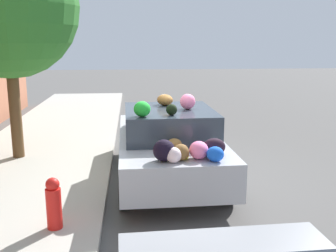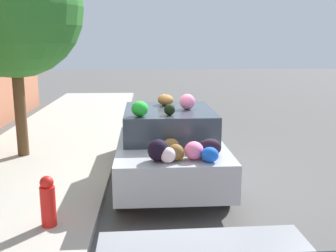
{
  "view_description": "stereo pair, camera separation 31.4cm",
  "coord_description": "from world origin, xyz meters",
  "views": [
    {
      "loc": [
        -6.99,
        0.66,
        2.52
      ],
      "look_at": [
        0.0,
        0.01,
        1.02
      ],
      "focal_mm": 42.0,
      "sensor_mm": 36.0,
      "label": 1
    },
    {
      "loc": [
        -7.01,
        0.35,
        2.52
      ],
      "look_at": [
        0.0,
        0.01,
        1.02
      ],
      "focal_mm": 42.0,
      "sensor_mm": 36.0,
      "label": 2
    }
  ],
  "objects": [
    {
      "name": "street_tree",
      "position": [
        1.41,
        3.1,
        3.21
      ],
      "size": [
        2.88,
        2.88,
        4.55
      ],
      "color": "brown",
      "rests_on": "sidewalk_curb"
    },
    {
      "name": "fire_hydrant",
      "position": [
        -2.05,
        1.71,
        0.45
      ],
      "size": [
        0.2,
        0.2,
        0.7
      ],
      "color": "red",
      "rests_on": "sidewalk_curb"
    },
    {
      "name": "sidewalk_curb",
      "position": [
        0.0,
        2.7,
        0.05
      ],
      "size": [
        24.0,
        3.2,
        0.1
      ],
      "color": "#B2ADA3",
      "rests_on": "ground"
    },
    {
      "name": "art_car",
      "position": [
        -0.04,
        0.01,
        0.72
      ],
      "size": [
        4.0,
        1.85,
        1.63
      ],
      "rotation": [
        0.0,
        0.0,
        0.02
      ],
      "color": "#B7BABF",
      "rests_on": "ground"
    },
    {
      "name": "ground_plane",
      "position": [
        0.0,
        0.0,
        0.0
      ],
      "size": [
        60.0,
        60.0,
        0.0
      ],
      "primitive_type": "plane",
      "color": "#565451"
    }
  ]
}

